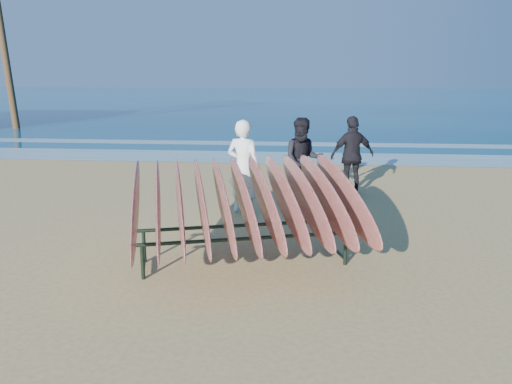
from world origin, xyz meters
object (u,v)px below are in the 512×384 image
(surfboard_rack, at_px, (244,201))
(person_dark_b, at_px, (352,156))
(person_white, at_px, (243,167))
(person_dark_a, at_px, (303,160))

(surfboard_rack, xyz_separation_m, person_dark_b, (1.99, 4.74, -0.05))
(person_white, xyz_separation_m, person_dark_b, (2.35, 1.91, -0.03))
(person_dark_a, bearing_deg, person_dark_b, 32.71)
(surfboard_rack, height_order, person_dark_a, person_dark_a)
(person_dark_a, relative_size, person_dark_b, 1.01)
(surfboard_rack, height_order, person_dark_b, person_dark_b)
(surfboard_rack, bearing_deg, person_dark_b, 51.12)
(person_white, bearing_deg, person_dark_b, -123.41)
(surfboard_rack, bearing_deg, person_white, 81.07)
(person_white, height_order, person_dark_a, person_white)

